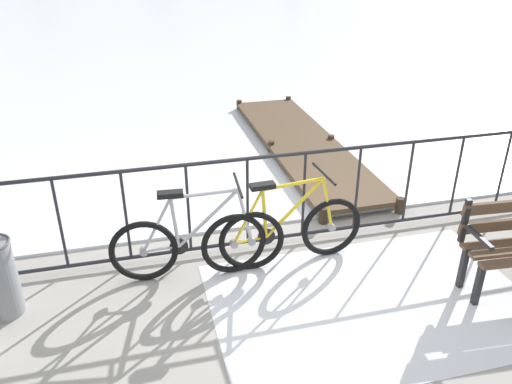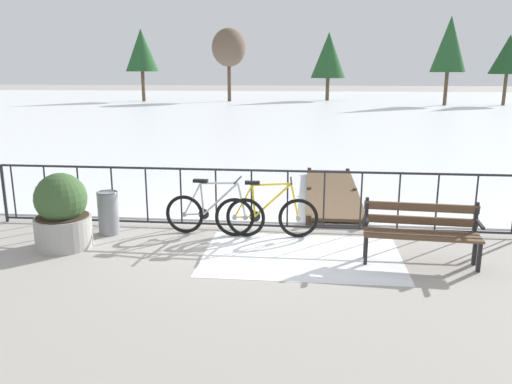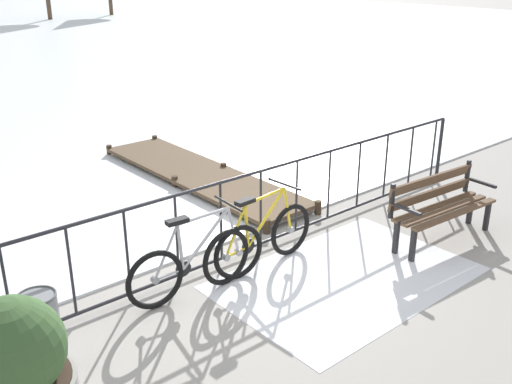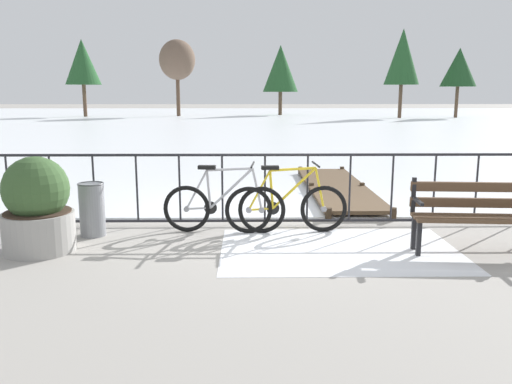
# 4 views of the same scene
# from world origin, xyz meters

# --- Properties ---
(ground_plane) EXTENTS (160.00, 160.00, 0.00)m
(ground_plane) POSITION_xyz_m (0.00, 0.00, 0.00)
(ground_plane) COLOR #9E9991
(frozen_pond) EXTENTS (80.00, 56.00, 0.03)m
(frozen_pond) POSITION_xyz_m (0.00, 28.40, 0.01)
(frozen_pond) COLOR white
(frozen_pond) RESTS_ON ground
(snow_patch) EXTENTS (2.94, 1.95, 0.01)m
(snow_patch) POSITION_xyz_m (0.89, -1.20, 0.00)
(snow_patch) COLOR white
(snow_patch) RESTS_ON ground
(railing_fence) EXTENTS (9.06, 0.06, 1.07)m
(railing_fence) POSITION_xyz_m (0.00, 0.00, 0.56)
(railing_fence) COLOR #232328
(railing_fence) RESTS_ON ground
(bicycle_near_railing) EXTENTS (1.71, 0.52, 0.97)m
(bicycle_near_railing) POSITION_xyz_m (-0.58, -0.35, 0.37)
(bicycle_near_railing) COLOR black
(bicycle_near_railing) RESTS_ON ground
(bicycle_second) EXTENTS (1.71, 0.52, 0.97)m
(bicycle_second) POSITION_xyz_m (0.28, -0.37, 0.37)
(bicycle_second) COLOR black
(bicycle_second) RESTS_ON ground
(park_bench) EXTENTS (1.63, 0.60, 0.89)m
(park_bench) POSITION_xyz_m (2.57, -1.27, 0.51)
(park_bench) COLOR brown
(park_bench) RESTS_ON ground
(planter_with_shrub) EXTENTS (0.86, 0.86, 1.18)m
(planter_with_shrub) POSITION_xyz_m (-2.81, -1.19, 0.56)
(planter_with_shrub) COLOR #9E9B96
(planter_with_shrub) RESTS_ON ground
(trash_bin) EXTENTS (0.35, 0.35, 0.73)m
(trash_bin) POSITION_xyz_m (-2.37, -0.48, 0.37)
(trash_bin) COLOR gray
(trash_bin) RESTS_ON ground
(wooden_dock) EXTENTS (1.10, 4.56, 0.20)m
(wooden_dock) POSITION_xyz_m (1.48, 2.53, 0.12)
(wooden_dock) COLOR brown
(wooden_dock) RESTS_ON ground
(tree_far_west) EXTENTS (2.98, 2.98, 5.81)m
(tree_far_west) POSITION_xyz_m (2.44, 37.37, 3.87)
(tree_far_west) COLOR brown
(tree_far_west) RESTS_ON ground
(tree_west_mid) EXTENTS (2.57, 2.57, 6.55)m
(tree_west_mid) POSITION_xyz_m (11.13, 32.04, 4.49)
(tree_west_mid) COLOR brown
(tree_west_mid) RESTS_ON ground
(tree_centre) EXTENTS (2.88, 2.88, 6.07)m
(tree_centre) POSITION_xyz_m (-5.96, 35.51, 4.45)
(tree_centre) COLOR brown
(tree_centre) RESTS_ON ground
(tree_east_mid) EXTENTS (2.66, 2.66, 5.21)m
(tree_east_mid) POSITION_xyz_m (15.59, 32.57, 3.76)
(tree_east_mid) COLOR brown
(tree_east_mid) RESTS_ON ground
(tree_far_east) EXTENTS (2.75, 2.75, 6.01)m
(tree_far_east) POSITION_xyz_m (-13.25, 34.61, 4.24)
(tree_far_east) COLOR brown
(tree_far_east) RESTS_ON ground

